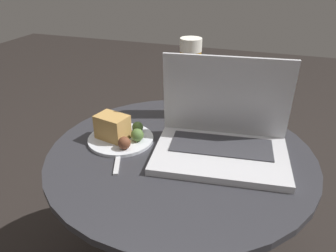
# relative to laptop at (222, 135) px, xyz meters

# --- Properties ---
(table) EXTENTS (0.70, 0.70, 0.48)m
(table) POSITION_rel_laptop_xyz_m (-0.10, -0.03, -0.18)
(table) COLOR #515156
(table) RESTS_ON ground_plane
(laptop) EXTENTS (0.36, 0.27, 0.24)m
(laptop) POSITION_rel_laptop_xyz_m (0.00, 0.00, 0.00)
(laptop) COLOR silver
(laptop) RESTS_ON table
(beer_glass) EXTENTS (0.07, 0.07, 0.25)m
(beer_glass) POSITION_rel_laptop_xyz_m (-0.14, 0.19, 0.07)
(beer_glass) COLOR gold
(beer_glass) RESTS_ON table
(snack_plate) EXTENTS (0.18, 0.18, 0.08)m
(snack_plate) POSITION_rel_laptop_xyz_m (-0.28, -0.04, -0.02)
(snack_plate) COLOR silver
(snack_plate) RESTS_ON table
(fork) EXTENTS (0.08, 0.17, 0.01)m
(fork) POSITION_rel_laptop_xyz_m (-0.25, -0.09, -0.05)
(fork) COLOR silver
(fork) RESTS_ON table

